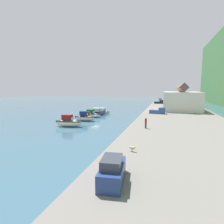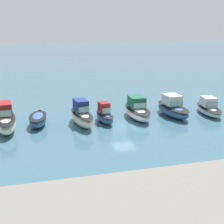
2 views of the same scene
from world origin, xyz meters
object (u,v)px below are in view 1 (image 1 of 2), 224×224
object	(u,v)px
moored_boat_3	(88,117)
person_on_quay	(146,123)
moored_boat_0	(103,112)
pickup_truck_1	(159,111)
moored_boat_2	(91,114)
parked_car_1	(112,171)
moored_boat_4	(84,117)
moored_boat_1	(97,113)
moored_boat_6	(68,122)
dog_on_quay	(132,148)
pickup_truck_0	(159,102)
parked_car_0	(160,100)
moored_boat_5	(73,121)

from	to	relation	value
moored_boat_3	person_on_quay	size ratio (longest dim) A/B	2.01
moored_boat_0	pickup_truck_1	xyz separation A→B (m)	(6.01, 20.77, 1.70)
pickup_truck_1	moored_boat_0	bearing A→B (deg)	-100.73
moored_boat_2	parked_car_1	world-z (taller)	parked_car_1
moored_boat_4	parked_car_1	size ratio (longest dim) A/B	1.40
moored_boat_1	moored_boat_3	distance (m)	8.83
parked_car_1	moored_boat_0	bearing A→B (deg)	103.25
moored_boat_6	parked_car_1	xyz separation A→B (m)	(24.70, 18.89, 1.46)
moored_boat_6	pickup_truck_1	world-z (taller)	pickup_truck_1
parked_car_1	pickup_truck_1	distance (m)	43.25
person_on_quay	dog_on_quay	distance (m)	13.49
moored_boat_1	moored_boat_4	world-z (taller)	moored_boat_4
pickup_truck_0	person_on_quay	distance (m)	62.86
moored_boat_3	pickup_truck_1	world-z (taller)	pickup_truck_1
moored_boat_2	moored_boat_4	bearing A→B (deg)	7.89
parked_car_0	moored_boat_4	bearing A→B (deg)	-102.00
pickup_truck_0	pickup_truck_1	size ratio (longest dim) A/B	0.99
moored_boat_1	moored_boat_4	distance (m)	11.55
moored_boat_0	moored_boat_4	xyz separation A→B (m)	(16.26, 0.14, 0.29)
moored_boat_0	dog_on_quay	bearing A→B (deg)	31.93
moored_boat_1	moored_boat_4	bearing A→B (deg)	-0.82
moored_boat_6	dog_on_quay	distance (m)	25.86
parked_car_0	moored_boat_1	bearing A→B (deg)	-106.03
pickup_truck_1	parked_car_0	bearing A→B (deg)	-173.51
moored_boat_2	pickup_truck_1	size ratio (longest dim) A/B	1.31
moored_boat_6	parked_car_1	bearing A→B (deg)	31.71
moored_boat_2	dog_on_quay	distance (m)	38.00
parked_car_0	moored_boat_2	bearing A→B (deg)	-104.65
moored_boat_0	moored_boat_1	bearing A→B (deg)	1.01
moored_boat_3	pickup_truck_0	bearing A→B (deg)	151.50
moored_boat_1	moored_boat_6	size ratio (longest dim) A/B	0.94
moored_boat_4	pickup_truck_1	bearing A→B (deg)	109.28
moored_boat_5	moored_boat_6	bearing A→B (deg)	18.92
parked_car_0	moored_boat_3	bearing A→B (deg)	-102.85
moored_boat_2	moored_boat_3	distance (m)	4.28
moored_boat_1	person_on_quay	world-z (taller)	person_on_quay
pickup_truck_1	moored_boat_3	bearing A→B (deg)	-64.68
moored_boat_4	parked_car_0	size ratio (longest dim) A/B	1.42
moored_boat_2	moored_boat_6	world-z (taller)	moored_boat_6
dog_on_quay	moored_boat_2	bearing A→B (deg)	-133.85
moored_boat_2	moored_boat_3	size ratio (longest dim) A/B	1.49
moored_boat_2	parked_car_0	bearing A→B (deg)	161.31
moored_boat_0	parked_car_1	world-z (taller)	parked_car_1
moored_boat_1	moored_boat_5	world-z (taller)	moored_boat_1
parked_car_1	dog_on_quay	size ratio (longest dim) A/B	4.98
moored_boat_6	pickup_truck_1	xyz separation A→B (m)	(-18.50, 20.98, 1.36)
moored_boat_2	pickup_truck_0	xyz separation A→B (m)	(-43.85, 20.38, 1.51)
moored_boat_1	person_on_quay	bearing A→B (deg)	35.63
moored_boat_5	moored_boat_2	bearing A→B (deg)	-172.55
moored_boat_2	parked_car_1	xyz separation A→B (m)	(39.88, 19.40, 1.61)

